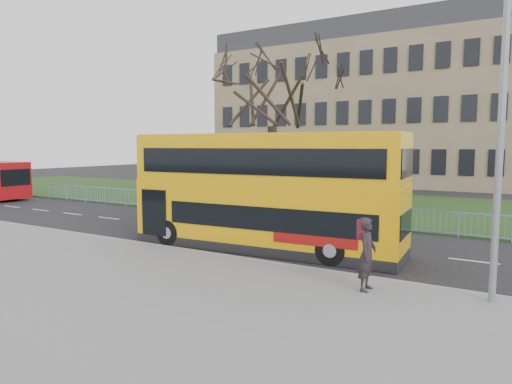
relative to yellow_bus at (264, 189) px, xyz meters
The scene contains 10 objects.
ground 3.05m from the yellow_bus, 168.74° to the right, with size 120.00×120.00×0.00m, color black.
pavement 7.73m from the yellow_bus, 105.21° to the right, with size 80.00×10.50×0.12m, color slate.
kerb 3.54m from the yellow_bus, 135.06° to the right, with size 80.00×0.20×0.14m, color gray.
grass_verge 14.23m from the yellow_bus, 97.94° to the left, with size 80.00×15.40×0.08m, color #1A3714.
guard_railing 6.75m from the yellow_bus, 107.34° to the left, with size 40.00×0.12×1.10m, color #7897D6, non-canonical shape.
bare_tree 11.43m from the yellow_bus, 117.20° to the left, with size 8.34×8.34×11.91m, color black, non-canonical shape.
civic_building 35.61m from the yellow_bus, 101.34° to the left, with size 30.00×15.00×14.00m, color #78654C.
yellow_bus is the anchor object (origin of this frame).
pedestrian 6.03m from the yellow_bus, 32.84° to the right, with size 0.71×0.47×1.95m, color black.
street_lamp 8.57m from the yellow_bus, 17.84° to the right, with size 1.86×0.42×8.77m.
Camera 1 is at (10.41, -14.41, 3.96)m, focal length 32.00 mm.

